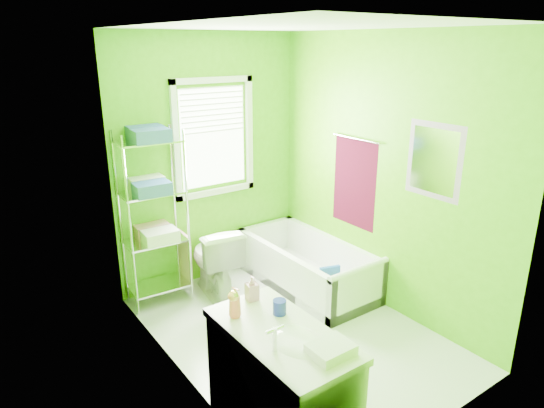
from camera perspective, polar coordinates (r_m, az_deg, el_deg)
ground at (r=4.52m, az=2.43°, el=-14.85°), size 2.90×2.90×0.00m
room_envelope at (r=3.90m, az=2.74°, el=4.52°), size 2.14×2.94×2.62m
window at (r=5.08m, az=-6.87°, el=8.47°), size 0.92×0.05×1.22m
door at (r=2.79m, az=-1.70°, el=-13.66°), size 0.09×0.80×2.00m
right_wall_decor at (r=4.63m, az=12.99°, el=3.44°), size 0.04×1.48×1.17m
bathtub at (r=5.23m, az=4.27°, el=-7.95°), size 0.74×1.59×0.51m
toilet at (r=5.02m, az=-6.78°, el=-6.50°), size 0.54×0.80×0.76m
vanity at (r=3.31m, az=1.11°, el=-20.14°), size 0.54×1.05×1.00m
wire_shelf_unit at (r=4.74m, az=-13.74°, el=0.68°), size 0.61×0.48×1.76m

